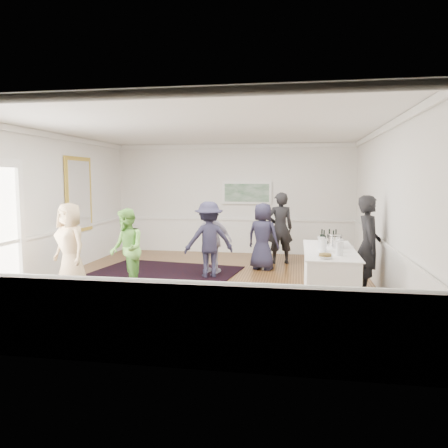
% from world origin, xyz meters
% --- Properties ---
extents(floor, '(8.00, 8.00, 0.00)m').
position_xyz_m(floor, '(0.00, 0.00, 0.00)').
color(floor, brown).
rests_on(floor, ground).
extents(ceiling, '(7.00, 8.00, 0.02)m').
position_xyz_m(ceiling, '(0.00, 0.00, 3.20)').
color(ceiling, white).
rests_on(ceiling, wall_back).
extents(wall_left, '(0.02, 8.00, 3.20)m').
position_xyz_m(wall_left, '(-3.50, 0.00, 1.60)').
color(wall_left, white).
rests_on(wall_left, floor).
extents(wall_right, '(0.02, 8.00, 3.20)m').
position_xyz_m(wall_right, '(3.50, 0.00, 1.60)').
color(wall_right, white).
rests_on(wall_right, floor).
extents(wall_back, '(7.00, 0.02, 3.20)m').
position_xyz_m(wall_back, '(0.00, 4.00, 1.60)').
color(wall_back, white).
rests_on(wall_back, floor).
extents(wall_front, '(7.00, 0.02, 3.20)m').
position_xyz_m(wall_front, '(0.00, -4.00, 1.60)').
color(wall_front, white).
rests_on(wall_front, floor).
extents(wainscoting, '(7.00, 8.00, 1.00)m').
position_xyz_m(wainscoting, '(0.00, 0.00, 0.50)').
color(wainscoting, white).
rests_on(wainscoting, floor).
extents(mirror, '(0.05, 1.25, 1.85)m').
position_xyz_m(mirror, '(-3.45, 1.30, 1.80)').
color(mirror, gold).
rests_on(mirror, wall_left).
extents(landscape_painting, '(1.44, 0.06, 0.66)m').
position_xyz_m(landscape_painting, '(0.40, 3.95, 1.78)').
color(landscape_painting, white).
rests_on(landscape_painting, wall_back).
extents(area_rug, '(3.82, 4.70, 0.02)m').
position_xyz_m(area_rug, '(-1.31, -0.03, 0.01)').
color(area_rug, black).
rests_on(area_rug, floor).
extents(serving_table, '(0.89, 2.33, 0.95)m').
position_xyz_m(serving_table, '(2.44, -0.88, 0.48)').
color(serving_table, white).
rests_on(serving_table, floor).
extents(bartender, '(0.48, 0.71, 1.88)m').
position_xyz_m(bartender, '(3.20, -0.21, 0.94)').
color(bartender, black).
rests_on(bartender, floor).
extents(guest_tan, '(1.00, 0.89, 1.72)m').
position_xyz_m(guest_tan, '(-2.57, -0.78, 0.86)').
color(guest_tan, tan).
rests_on(guest_tan, floor).
extents(guest_green, '(0.95, 0.99, 1.61)m').
position_xyz_m(guest_green, '(-1.46, -0.63, 0.81)').
color(guest_green, '#75C64F').
rests_on(guest_green, floor).
extents(guest_lilac, '(0.96, 0.52, 1.56)m').
position_xyz_m(guest_lilac, '(-0.05, 1.07, 0.78)').
color(guest_lilac, silver).
rests_on(guest_lilac, floor).
extents(guest_dark_a, '(1.25, 0.98, 1.69)m').
position_xyz_m(guest_dark_a, '(-0.06, 0.68, 0.85)').
color(guest_dark_a, '#232239').
rests_on(guest_dark_a, floor).
extents(guest_dark_b, '(0.76, 0.60, 1.84)m').
position_xyz_m(guest_dark_b, '(1.43, 2.53, 0.92)').
color(guest_dark_b, black).
rests_on(guest_dark_b, floor).
extents(guest_navy, '(0.92, 0.76, 1.62)m').
position_xyz_m(guest_navy, '(1.05, 1.71, 0.81)').
color(guest_navy, '#232239').
rests_on(guest_navy, floor).
extents(wine_bottles, '(0.33, 0.29, 0.31)m').
position_xyz_m(wine_bottles, '(2.46, -0.35, 1.10)').
color(wine_bottles, black).
rests_on(wine_bottles, serving_table).
extents(juice_pitchers, '(0.41, 0.65, 0.24)m').
position_xyz_m(juice_pitchers, '(2.44, -1.17, 1.07)').
color(juice_pitchers, '#75B340').
rests_on(juice_pitchers, serving_table).
extents(ice_bucket, '(0.26, 0.26, 0.25)m').
position_xyz_m(ice_bucket, '(2.54, -0.66, 1.06)').
color(ice_bucket, silver).
rests_on(ice_bucket, serving_table).
extents(nut_bowl, '(0.23, 0.23, 0.07)m').
position_xyz_m(nut_bowl, '(2.31, -1.79, 0.98)').
color(nut_bowl, white).
rests_on(nut_bowl, serving_table).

